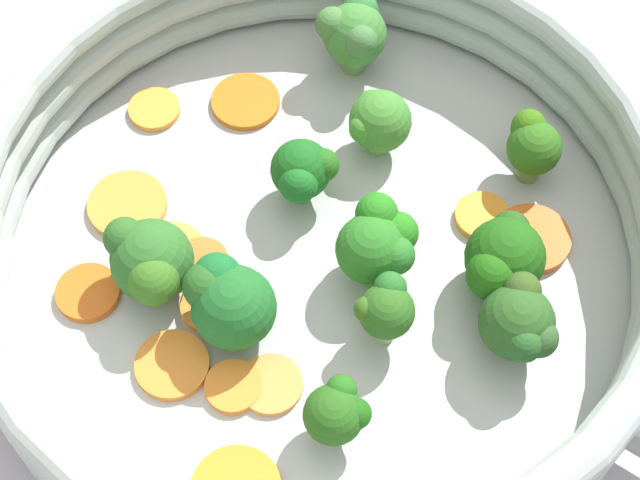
{
  "coord_description": "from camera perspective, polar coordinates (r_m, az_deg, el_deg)",
  "views": [
    {
      "loc": [
        0.12,
        -0.26,
        0.51
      ],
      "look_at": [
        0.0,
        0.0,
        0.03
      ],
      "focal_mm": 60.0,
      "sensor_mm": 36.0,
      "label": 1
    }
  ],
  "objects": [
    {
      "name": "broccoli_floret_6",
      "position": [
        0.54,
        -9.06,
        -1.16
      ],
      "size": [
        0.05,
        0.05,
        0.05
      ],
      "color": "#7AAC68",
      "rests_on": "skillet"
    },
    {
      "name": "broccoli_floret_8",
      "position": [
        0.62,
        1.8,
        11.03
      ],
      "size": [
        0.04,
        0.04,
        0.05
      ],
      "color": "#6A944C",
      "rests_on": "skillet"
    },
    {
      "name": "carrot_slice_6",
      "position": [
        0.62,
        -4.0,
        7.38
      ],
      "size": [
        0.06,
        0.06,
        0.0
      ],
      "primitive_type": "cylinder",
      "rotation": [
        0.0,
        0.0,
        3.72
      ],
      "color": "orange",
      "rests_on": "skillet"
    },
    {
      "name": "carrot_slice_11",
      "position": [
        0.58,
        8.65,
        1.25
      ],
      "size": [
        0.03,
        0.03,
        0.0
      ],
      "primitive_type": "cylinder",
      "rotation": [
        0.0,
        0.0,
        6.14
      ],
      "color": "orange",
      "rests_on": "skillet"
    },
    {
      "name": "skillet_rivet_left",
      "position": [
        0.52,
        12.7,
        -12.09
      ],
      "size": [
        0.01,
        0.01,
        0.01
      ],
      "primitive_type": "sphere",
      "color": "#AEB3B8",
      "rests_on": "skillet"
    },
    {
      "name": "broccoli_floret_3",
      "position": [
        0.53,
        10.6,
        -4.4
      ],
      "size": [
        0.04,
        0.04,
        0.04
      ],
      "color": "#8CAB64",
      "rests_on": "skillet"
    },
    {
      "name": "carrot_slice_1",
      "position": [
        0.54,
        -7.89,
        -6.62
      ],
      "size": [
        0.05,
        0.05,
        0.0
      ],
      "primitive_type": "cylinder",
      "rotation": [
        0.0,
        0.0,
        0.4
      ],
      "color": "orange",
      "rests_on": "skillet"
    },
    {
      "name": "carrot_slice_2",
      "position": [
        0.59,
        -10.24,
        1.84
      ],
      "size": [
        0.05,
        0.05,
        0.0
      ],
      "primitive_type": "cylinder",
      "rotation": [
        0.0,
        0.0,
        0.18
      ],
      "color": "orange",
      "rests_on": "skillet"
    },
    {
      "name": "carrot_slice_10",
      "position": [
        0.63,
        -8.83,
        6.9
      ],
      "size": [
        0.04,
        0.04,
        0.0
      ],
      "primitive_type": "cylinder",
      "rotation": [
        0.0,
        0.0,
        0.95
      ],
      "color": "orange",
      "rests_on": "skillet"
    },
    {
      "name": "ground_plane",
      "position": [
        0.58,
        0.0,
        -1.63
      ],
      "size": [
        4.0,
        4.0,
        0.0
      ],
      "primitive_type": "plane",
      "color": "#BAB5C1"
    },
    {
      "name": "carrot_slice_0",
      "position": [
        0.53,
        -4.65,
        -7.8
      ],
      "size": [
        0.04,
        0.04,
        0.0
      ],
      "primitive_type": "cylinder",
      "rotation": [
        0.0,
        0.0,
        0.89
      ],
      "color": "orange",
      "rests_on": "skillet"
    },
    {
      "name": "broccoli_floret_2",
      "position": [
        0.54,
        3.21,
        0.02
      ],
      "size": [
        0.04,
        0.04,
        0.05
      ],
      "color": "#6C9E54",
      "rests_on": "skillet"
    },
    {
      "name": "broccoli_floret_4",
      "position": [
        0.57,
        -0.91,
        3.64
      ],
      "size": [
        0.04,
        0.04,
        0.04
      ],
      "color": "#6F944A",
      "rests_on": "skillet"
    },
    {
      "name": "skillet",
      "position": [
        0.57,
        0.0,
        -1.21
      ],
      "size": [
        0.34,
        0.34,
        0.02
      ],
      "primitive_type": "cylinder",
      "color": "#B2B5B7",
      "rests_on": "ground_plane"
    },
    {
      "name": "broccoli_floret_7",
      "position": [
        0.59,
        11.21,
        5.17
      ],
      "size": [
        0.03,
        0.03,
        0.04
      ],
      "color": "olive",
      "rests_on": "skillet"
    },
    {
      "name": "broccoli_floret_10",
      "position": [
        0.5,
        0.9,
        -9.19
      ],
      "size": [
        0.03,
        0.03,
        0.04
      ],
      "color": "#6D874E",
      "rests_on": "skillet"
    },
    {
      "name": "skillet_rim_wall",
      "position": [
        0.54,
        0.0,
        0.82
      ],
      "size": [
        0.36,
        0.36,
        0.06
      ],
      "color": "#ABBCB9",
      "rests_on": "skillet"
    },
    {
      "name": "broccoli_floret_0",
      "position": [
        0.55,
        9.74,
        -0.97
      ],
      "size": [
        0.04,
        0.05,
        0.04
      ],
      "color": "#7BA156",
      "rests_on": "skillet"
    },
    {
      "name": "broccoli_floret_5",
      "position": [
        0.53,
        -4.94,
        -3.23
      ],
      "size": [
        0.05,
        0.04,
        0.05
      ],
      "color": "#7BB15D",
      "rests_on": "skillet"
    },
    {
      "name": "carrot_slice_4",
      "position": [
        0.58,
        11.21,
        0.05
      ],
      "size": [
        0.05,
        0.05,
        0.01
      ],
      "primitive_type": "cylinder",
      "rotation": [
        0.0,
        0.0,
        3.51
      ],
      "color": "#D95C1D",
      "rests_on": "skillet"
    },
    {
      "name": "carrot_slice_12",
      "position": [
        0.57,
        -6.33,
        -1.2
      ],
      "size": [
        0.04,
        0.04,
        0.01
      ],
      "primitive_type": "cylinder",
      "rotation": [
        0.0,
        0.0,
        1.9
      ],
      "color": "orange",
      "rests_on": "skillet"
    },
    {
      "name": "skillet_rivet_right",
      "position": [
        0.56,
        16.25,
        -5.74
      ],
      "size": [
        0.01,
        0.01,
        0.01
      ],
      "primitive_type": "sphere",
      "color": "#B3B2BC",
      "rests_on": "skillet"
    },
    {
      "name": "carrot_slice_7",
      "position": [
        0.53,
        -2.64,
        -7.71
      ],
      "size": [
        0.04,
        0.04,
        0.0
      ],
      "primitive_type": "cylinder",
      "rotation": [
        0.0,
        0.0,
        1.13
      ],
      "color": "#F98D3F",
      "rests_on": "skillet"
    },
    {
      "name": "carrot_slice_8",
      "position": [
        0.55,
        -5.93,
        -3.53
      ],
      "size": [
        0.03,
        0.03,
        0.01
      ],
      "primitive_type": "cylinder",
      "rotation": [
        0.0,
        0.0,
        1.71
      ],
      "color": "orange",
      "rests_on": "skillet"
    },
    {
      "name": "carrot_slice_9",
      "position": [
        0.57,
        -8.04,
        -0.83
      ],
      "size": [
        0.05,
        0.05,
        0.0
      ],
      "primitive_type": "cylinder",
      "rotation": [
        0.0,
        0.0,
        0.3
      ],
      "color": "#F79C3B",
      "rests_on": "skillet"
    },
    {
      "name": "broccoli_floret_1",
      "position": [
        0.52,
        3.53,
        -3.69
      ],
      "size": [
        0.03,
        0.03,
        0.04
      ],
      "color": "#8BB464",
      "rests_on": "skillet"
    },
    {
      "name": "carrot_slice_3",
      "position": [
        0.57,
        -12.27,
        -2.77
      ],
      "size": [
        0.04,
        0.04,
        0.01
      ],
      "primitive_type": "cylinder",
      "rotation": [
        0.0,
        0.0,
        4.4
      ],
      "color": "#D85E1A",
      "rests_on": "skillet"
    },
    {
      "name": "broccoli_floret_9",
      "position": [
        0.59,
        3.22,
        6.3
      ],
      "size": [
        0.03,
        0.04,
        0.04
      ],
      "color": "#77A75F",
      "rests_on": "skillet"
    }
  ]
}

